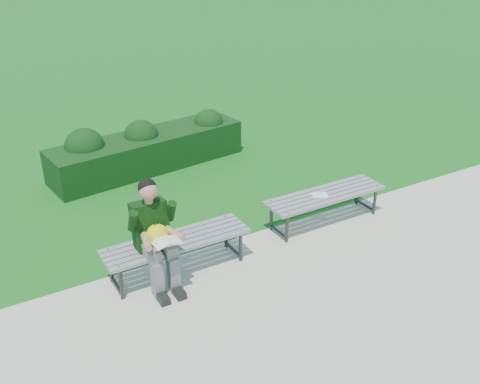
{
  "coord_description": "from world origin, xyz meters",
  "views": [
    {
      "loc": [
        -3.02,
        -5.44,
        3.85
      ],
      "look_at": [
        0.02,
        -0.18,
        0.82
      ],
      "focal_mm": 40.0,
      "sensor_mm": 36.0,
      "label": 1
    }
  ],
  "objects": [
    {
      "name": "bench_left",
      "position": [
        -0.94,
        -0.31,
        0.42
      ],
      "size": [
        1.8,
        0.5,
        0.46
      ],
      "color": "gray",
      "rests_on": "walkway"
    },
    {
      "name": "seated_boy",
      "position": [
        -1.24,
        -0.4,
        0.71
      ],
      "size": [
        0.56,
        0.76,
        1.31
      ],
      "color": "gray",
      "rests_on": "walkway"
    },
    {
      "name": "ground",
      "position": [
        0.0,
        0.0,
        0.0
      ],
      "size": [
        80.0,
        80.0,
        0.0
      ],
      "color": "#3E7F22",
      "rests_on": "ground"
    },
    {
      "name": "bench_right",
      "position": [
        1.38,
        -0.23,
        0.42
      ],
      "size": [
        1.8,
        0.5,
        0.46
      ],
      "color": "gray",
      "rests_on": "walkway"
    },
    {
      "name": "walkway",
      "position": [
        0.0,
        -1.75,
        0.01
      ],
      "size": [
        30.0,
        3.5,
        0.02
      ],
      "color": "beige",
      "rests_on": "ground"
    },
    {
      "name": "hedge",
      "position": [
        -0.11,
        2.91,
        0.37
      ],
      "size": [
        3.53,
        1.3,
        0.9
      ],
      "color": "#0F3E14",
      "rests_on": "ground"
    },
    {
      "name": "paper_sheet",
      "position": [
        1.28,
        -0.23,
        0.47
      ],
      "size": [
        0.27,
        0.23,
        0.01
      ],
      "color": "white",
      "rests_on": "bench_right"
    }
  ]
}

